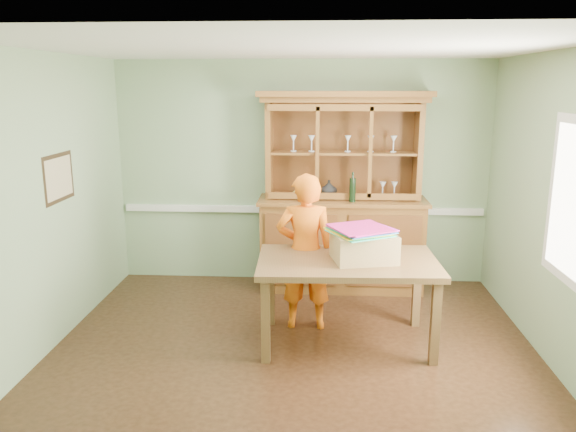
# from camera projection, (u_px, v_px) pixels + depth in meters

# --- Properties ---
(floor) EXTENTS (4.50, 4.50, 0.00)m
(floor) POSITION_uv_depth(u_px,v_px,m) (294.00, 350.00, 5.21)
(floor) COLOR #462816
(floor) RESTS_ON ground
(ceiling) EXTENTS (4.50, 4.50, 0.00)m
(ceiling) POSITION_uv_depth(u_px,v_px,m) (294.00, 48.00, 4.60)
(ceiling) COLOR white
(ceiling) RESTS_ON wall_back
(wall_back) EXTENTS (4.50, 0.00, 4.50)m
(wall_back) POSITION_uv_depth(u_px,v_px,m) (302.00, 173.00, 6.85)
(wall_back) COLOR #87A47B
(wall_back) RESTS_ON floor
(wall_left) EXTENTS (0.00, 4.00, 4.00)m
(wall_left) POSITION_uv_depth(u_px,v_px,m) (44.00, 205.00, 5.04)
(wall_left) COLOR #87A47B
(wall_left) RESTS_ON floor
(wall_right) EXTENTS (0.00, 4.00, 4.00)m
(wall_right) POSITION_uv_depth(u_px,v_px,m) (557.00, 212.00, 4.78)
(wall_right) COLOR #87A47B
(wall_right) RESTS_ON floor
(wall_front) EXTENTS (4.50, 0.00, 4.50)m
(wall_front) POSITION_uv_depth(u_px,v_px,m) (275.00, 290.00, 2.96)
(wall_front) COLOR #87A47B
(wall_front) RESTS_ON floor
(chair_rail) EXTENTS (4.41, 0.05, 0.08)m
(chair_rail) POSITION_uv_depth(u_px,v_px,m) (302.00, 210.00, 6.93)
(chair_rail) COLOR white
(chair_rail) RESTS_ON wall_back
(framed_map) EXTENTS (0.03, 0.60, 0.46)m
(framed_map) POSITION_uv_depth(u_px,v_px,m) (59.00, 178.00, 5.28)
(framed_map) COLOR #2F2113
(framed_map) RESTS_ON wall_left
(window_panel) EXTENTS (0.03, 0.96, 1.36)m
(window_panel) POSITION_uv_depth(u_px,v_px,m) (572.00, 202.00, 4.45)
(window_panel) COLOR white
(window_panel) RESTS_ON wall_right
(china_hutch) EXTENTS (1.99, 0.66, 2.34)m
(china_hutch) POSITION_uv_depth(u_px,v_px,m) (342.00, 221.00, 6.68)
(china_hutch) COLOR brown
(china_hutch) RESTS_ON floor
(dining_table) EXTENTS (1.69, 1.05, 0.83)m
(dining_table) POSITION_uv_depth(u_px,v_px,m) (347.00, 270.00, 5.21)
(dining_table) COLOR brown
(dining_table) RESTS_ON floor
(cardboard_box) EXTENTS (0.63, 0.54, 0.26)m
(cardboard_box) POSITION_uv_depth(u_px,v_px,m) (364.00, 247.00, 5.14)
(cardboard_box) COLOR tan
(cardboard_box) RESTS_ON dining_table
(kite_stack) EXTENTS (0.64, 0.64, 0.06)m
(kite_stack) POSITION_uv_depth(u_px,v_px,m) (360.00, 230.00, 5.10)
(kite_stack) COLOR #2CD3AF
(kite_stack) RESTS_ON cardboard_box
(person) EXTENTS (0.58, 0.39, 1.58)m
(person) POSITION_uv_depth(u_px,v_px,m) (305.00, 252.00, 5.56)
(person) COLOR orange
(person) RESTS_ON floor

